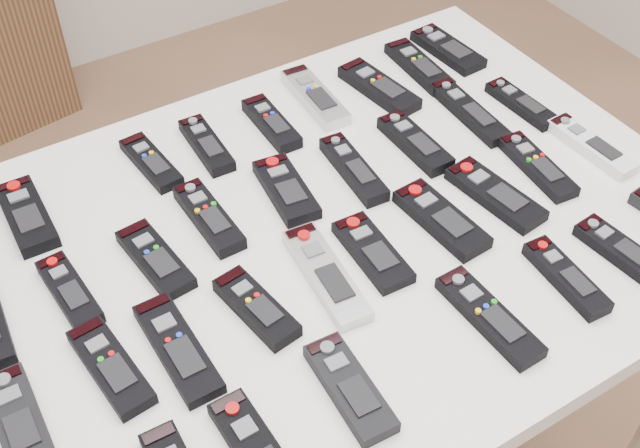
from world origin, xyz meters
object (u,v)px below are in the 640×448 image
remote_18 (19,422)px  remote_21 (256,308)px  remote_2 (151,162)px  remote_12 (209,217)px  remote_10 (70,291)px  remote_25 (495,194)px  remote_14 (353,169)px  remote_22 (326,274)px  remote_7 (419,66)px  remote_31 (350,388)px  remote_1 (27,216)px  remote_13 (286,189)px  remote_6 (379,88)px  table (320,257)px  remote_20 (178,348)px  remote_19 (111,367)px  remote_5 (315,97)px  remote_32 (489,317)px  remote_33 (566,277)px  remote_27 (592,146)px  remote_17 (521,104)px  remote_8 (448,49)px  remote_26 (537,166)px  remote_16 (469,112)px  remote_15 (415,143)px  remote_24 (441,219)px  remote_23 (372,252)px  remote_4 (271,123)px  remote_3 (207,145)px  remote_11 (155,259)px

remote_18 → remote_21: (0.35, 0.00, -0.00)m
remote_2 → remote_12: (0.02, -0.18, 0.00)m
remote_10 → remote_25: (0.67, -0.17, -0.00)m
remote_14 → remote_22: 0.24m
remote_7 → remote_31: 0.77m
remote_14 → remote_31: size_ratio=1.06×
remote_1 → remote_13: (0.39, -0.17, -0.00)m
remote_6 → remote_10: size_ratio=1.20×
table → remote_18: remote_18 is taller
table → remote_13: (-0.00, 0.11, 0.07)m
remote_20 → remote_10: bearing=117.4°
remote_14 → remote_19: remote_14 is taller
remote_5 → remote_21: same height
remote_1 → remote_32: bearing=-46.2°
table → remote_25: remote_25 is taller
remote_1 → remote_33: (0.65, -0.55, 0.00)m
remote_22 → remote_27: size_ratio=1.16×
remote_17 → remote_6: bearing=135.5°
remote_25 → remote_27: same height
remote_31 → remote_13: bearing=75.6°
remote_8 → remote_33: size_ratio=1.08×
remote_26 → remote_25: bearing=-165.3°
table → remote_16: size_ratio=6.36×
remote_8 → remote_21: size_ratio=1.12×
remote_1 → remote_14: (0.51, -0.18, 0.00)m
remote_15 → remote_24: size_ratio=0.95×
table → remote_1: 0.48m
remote_19 → remote_31: size_ratio=1.01×
remote_10 → remote_15: bearing=-3.1°
remote_6 → remote_21: same height
remote_10 → remote_24: bearing=-20.6°
remote_23 → remote_22: bearing=-175.9°
remote_4 → remote_20: remote_4 is taller
remote_2 → remote_31: (0.04, -0.57, 0.00)m
remote_32 → remote_16: bearing=52.8°
remote_5 → remote_10: remote_5 is taller
remote_7 → remote_12: 0.57m
remote_26 → remote_27: (0.12, -0.01, 0.00)m
remote_3 → remote_33: size_ratio=0.98×
remote_16 → remote_21: 0.59m
remote_12 → remote_32: bearing=-58.1°
remote_18 → remote_21: bearing=2.2°
remote_24 → remote_12: bearing=144.0°
remote_19 → remote_27: same height
remote_17 → remote_11: bearing=178.0°
remote_10 → remote_24: same height
remote_8 → remote_26: same height
remote_11 → remote_19: size_ratio=0.97×
remote_6 → remote_22: (-0.34, -0.35, -0.00)m
remote_17 → remote_20: 0.81m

